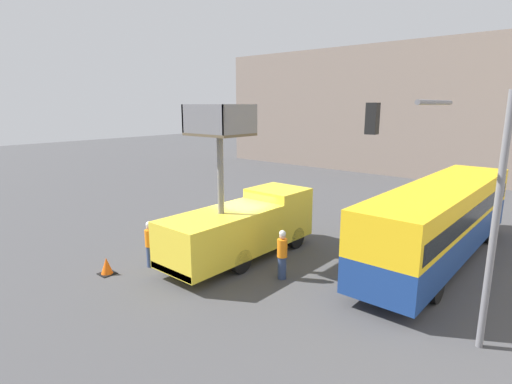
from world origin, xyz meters
The scene contains 8 objects.
ground_plane centered at (0.00, 0.00, 0.00)m, with size 120.00×120.00×0.00m, color #424244.
building_backdrop_far centered at (0.00, 27.68, 5.87)m, with size 44.00×10.00×11.73m.
utility_truck centered at (0.52, -0.69, 1.50)m, with size 2.35×7.33×6.40m.
city_bus centered at (6.93, 4.38, 1.90)m, with size 2.49×12.40×3.23m.
traffic_light_pole centered at (8.58, -1.33, 4.53)m, with size 3.61×3.36×6.75m.
road_worker_near_truck centered at (-1.61, -3.84, 0.95)m, with size 0.38×0.38×1.89m.
road_worker_directing centered at (3.07, -1.30, 0.95)m, with size 0.38×0.38×1.89m.
traffic_cone_near_truck centered at (-2.27, -5.38, 0.31)m, with size 0.58×0.58×0.66m.
Camera 1 is at (11.45, -12.50, 6.40)m, focal length 28.00 mm.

